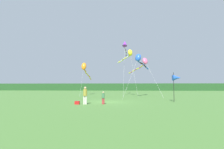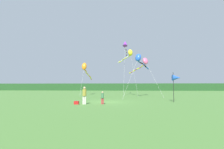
{
  "view_description": "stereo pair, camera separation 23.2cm",
  "coord_description": "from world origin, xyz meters",
  "views": [
    {
      "loc": [
        1.72,
        -19.03,
        1.86
      ],
      "look_at": [
        0.0,
        6.0,
        3.56
      ],
      "focal_mm": 26.53,
      "sensor_mm": 36.0,
      "label": 1
    },
    {
      "loc": [
        1.95,
        -19.02,
        1.86
      ],
      "look_at": [
        0.0,
        6.0,
        3.56
      ],
      "focal_mm": 26.53,
      "sensor_mm": 36.0,
      "label": 2
    }
  ],
  "objects": [
    {
      "name": "ground_plane",
      "position": [
        0.0,
        0.0,
        0.0
      ],
      "size": [
        120.0,
        120.0,
        0.0
      ],
      "primitive_type": "plane",
      "color": "#477533"
    },
    {
      "name": "distant_treeline",
      "position": [
        0.0,
        45.0,
        1.36
      ],
      "size": [
        108.0,
        2.21,
        2.72
      ],
      "primitive_type": "cube",
      "color": "#234C23",
      "rests_on": "ground"
    },
    {
      "name": "person_adult",
      "position": [
        -2.11,
        -2.61,
        0.98
      ],
      "size": [
        0.39,
        0.39,
        1.76
      ],
      "color": "silver",
      "rests_on": "ground"
    },
    {
      "name": "person_child",
      "position": [
        -0.32,
        -2.32,
        0.71
      ],
      "size": [
        0.28,
        0.28,
        1.27
      ],
      "color": "#B23338",
      "rests_on": "ground"
    },
    {
      "name": "cooler_box",
      "position": [
        -2.89,
        -2.64,
        0.16
      ],
      "size": [
        0.45,
        0.4,
        0.32
      ],
      "primitive_type": "cube",
      "color": "red",
      "rests_on": "ground"
    },
    {
      "name": "banner_flag_pole",
      "position": [
        7.82,
        0.37,
        2.74
      ],
      "size": [
        0.9,
        0.7,
        3.38
      ],
      "color": "black",
      "rests_on": "ground"
    },
    {
      "name": "kite_rainbow",
      "position": [
        5.36,
        11.26,
        6.03
      ],
      "size": [
        5.0,
        9.1,
        7.02
      ],
      "color": "#B2B2B2",
      "rests_on": "ground"
    },
    {
      "name": "kite_orange",
      "position": [
        -5.96,
        13.31,
        5.35
      ],
      "size": [
        0.97,
        9.85,
        6.49
      ],
      "color": "#B2B2B2",
      "rests_on": "ground"
    },
    {
      "name": "kite_purple",
      "position": [
        2.09,
        14.03,
        10.0
      ],
      "size": [
        1.13,
        9.97,
        10.94
      ],
      "color": "#B2B2B2",
      "rests_on": "ground"
    },
    {
      "name": "kite_yellow",
      "position": [
        2.71,
        9.89,
        7.43
      ],
      "size": [
        3.54,
        4.73,
        8.24
      ],
      "color": "#B2B2B2",
      "rests_on": "ground"
    },
    {
      "name": "kite_blue",
      "position": [
        4.22,
        7.4,
        6.15
      ],
      "size": [
        4.68,
        7.52,
        7.05
      ],
      "color": "#B2B2B2",
      "rests_on": "ground"
    }
  ]
}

